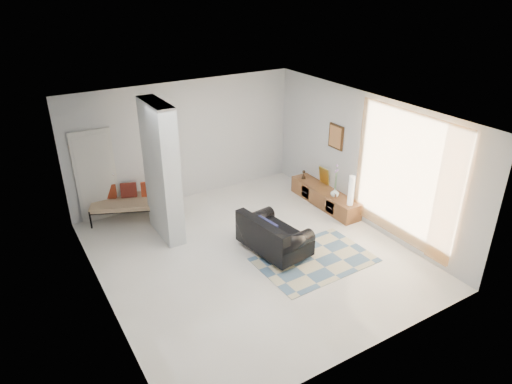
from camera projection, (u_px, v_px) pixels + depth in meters
floor at (251, 254)px, 8.85m from camera, size 6.00×6.00×0.00m
ceiling at (251, 114)px, 7.63m from camera, size 6.00×6.00×0.00m
wall_back at (185, 142)px, 10.55m from camera, size 6.00×0.00×6.00m
wall_front at (368, 274)px, 5.93m from camera, size 6.00×0.00×6.00m
wall_left at (96, 229)px, 6.96m from camera, size 0.00×6.00×6.00m
wall_right at (364, 160)px, 9.52m from camera, size 0.00×6.00×6.00m
partition_column at (162, 172)px, 8.96m from camera, size 0.35×1.20×2.80m
hallway_door at (96, 176)px, 9.71m from camera, size 0.85×0.06×2.04m
curtain at (404, 178)px, 8.58m from camera, size 0.00×2.55×2.55m
wall_art at (336, 137)px, 10.09m from camera, size 0.04×0.45×0.55m
media_console at (325, 197)px, 10.63m from camera, size 0.45×2.06×0.80m
loveseat at (272, 236)px, 8.76m from camera, size 1.02×1.52×0.76m
daybed at (135, 200)px, 10.04m from camera, size 2.07×1.50×0.77m
area_rug at (315, 260)px, 8.66m from camera, size 2.18×1.48×0.01m
cylinder_lamp at (351, 191)px, 9.72m from camera, size 0.12×0.12×0.67m
bronze_figurine at (304, 174)px, 11.07m from camera, size 0.12×0.12×0.21m
vase at (335, 193)px, 10.17m from camera, size 0.22×0.22×0.20m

